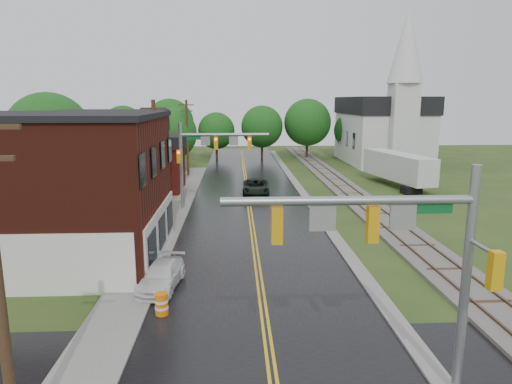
{
  "coord_description": "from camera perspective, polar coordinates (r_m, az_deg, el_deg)",
  "views": [
    {
      "loc": [
        -1.18,
        -10.36,
        8.98
      ],
      "look_at": [
        0.07,
        16.66,
        3.5
      ],
      "focal_mm": 32.0,
      "sensor_mm": 36.0,
      "label": 1
    }
  ],
  "objects": [
    {
      "name": "tree_left_b",
      "position": [
        45.55,
        -24.27,
        6.34
      ],
      "size": [
        7.6,
        7.6,
        9.69
      ],
      "color": "black",
      "rests_on": "ground"
    },
    {
      "name": "construction_barrel",
      "position": [
        20.28,
        -11.72,
        -13.56
      ],
      "size": [
        0.56,
        0.56,
        0.98
      ],
      "primitive_type": "cylinder",
      "rotation": [
        0.0,
        0.0,
        -0.03
      ],
      "color": "orange",
      "rests_on": "ground"
    },
    {
      "name": "curb_right",
      "position": [
        46.71,
        5.5,
        0.31
      ],
      "size": [
        0.8,
        70.0,
        0.12
      ],
      "primitive_type": "cube",
      "color": "gray",
      "rests_on": "ground"
    },
    {
      "name": "darkred_building",
      "position": [
        46.71,
        -13.52,
        2.79
      ],
      "size": [
        7.0,
        6.0,
        4.4
      ],
      "primitive_type": "cube",
      "color": "#3F0F0C",
      "rests_on": "ground"
    },
    {
      "name": "yellow_house",
      "position": [
        38.11,
        -17.57,
        2.19
      ],
      "size": [
        8.0,
        7.0,
        6.4
      ],
      "primitive_type": "cube",
      "color": "tan",
      "rests_on": "ground"
    },
    {
      "name": "pickup_white",
      "position": [
        22.92,
        -11.74,
        -10.25
      ],
      "size": [
        2.18,
        4.3,
        1.2
      ],
      "primitive_type": "imported",
      "rotation": [
        0.0,
        0.0,
        -0.13
      ],
      "color": "white",
      "rests_on": "ground"
    },
    {
      "name": "sidewalk_left",
      "position": [
        36.83,
        -10.42,
        -2.86
      ],
      "size": [
        2.4,
        50.0,
        0.12
      ],
      "primitive_type": "cube",
      "color": "gray",
      "rests_on": "ground"
    },
    {
      "name": "traffic_signal_near",
      "position": [
        13.8,
        17.26,
        -5.98
      ],
      "size": [
        7.34,
        0.3,
        7.2
      ],
      "color": "gray",
      "rests_on": "ground"
    },
    {
      "name": "church",
      "position": [
        67.58,
        15.79,
        8.36
      ],
      "size": [
        10.4,
        18.4,
        20.0
      ],
      "color": "silver",
      "rests_on": "ground"
    },
    {
      "name": "tree_left_e",
      "position": [
        56.93,
        -10.46,
        7.06
      ],
      "size": [
        6.4,
        6.4,
        8.16
      ],
      "color": "black",
      "rests_on": "ground"
    },
    {
      "name": "semi_trailer",
      "position": [
        50.11,
        17.33,
        3.04
      ],
      "size": [
        4.48,
        11.02,
        3.49
      ],
      "color": "black",
      "rests_on": "ground"
    },
    {
      "name": "suv_dark",
      "position": [
        43.74,
        -0.01,
        0.6
      ],
      "size": [
        2.7,
        5.47,
        1.49
      ],
      "primitive_type": "imported",
      "rotation": [
        0.0,
        0.0,
        -0.04
      ],
      "color": "black",
      "rests_on": "ground"
    },
    {
      "name": "main_road",
      "position": [
        41.37,
        -0.95,
        -1.09
      ],
      "size": [
        10.0,
        90.0,
        0.02
      ],
      "primitive_type": "cube",
      "color": "black",
      "rests_on": "ground"
    },
    {
      "name": "utility_pole_b",
      "position": [
        33.12,
        -12.43,
        3.79
      ],
      "size": [
        1.8,
        0.28,
        9.0
      ],
      "color": "#382616",
      "rests_on": "ground"
    },
    {
      "name": "tree_left_c",
      "position": [
        52.02,
        -16.83,
        6.04
      ],
      "size": [
        6.0,
        6.0,
        7.65
      ],
      "color": "black",
      "rests_on": "ground"
    },
    {
      "name": "brick_building",
      "position": [
        28.18,
        -26.25,
        0.39
      ],
      "size": [
        14.3,
        10.3,
        8.3
      ],
      "color": "#4E1910",
      "rests_on": "ground"
    },
    {
      "name": "railroad",
      "position": [
        47.55,
        11.0,
        0.48
      ],
      "size": [
        3.2,
        80.0,
        0.3
      ],
      "color": "#59544C",
      "rests_on": "ground"
    },
    {
      "name": "traffic_signal_far",
      "position": [
        37.64,
        -6.15,
        5.28
      ],
      "size": [
        7.34,
        0.43,
        7.2
      ],
      "color": "gray",
      "rests_on": "ground"
    },
    {
      "name": "utility_pole_c",
      "position": [
        54.82,
        -8.59,
        6.87
      ],
      "size": [
        1.8,
        0.28,
        9.0
      ],
      "color": "#382616",
      "rests_on": "ground"
    }
  ]
}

